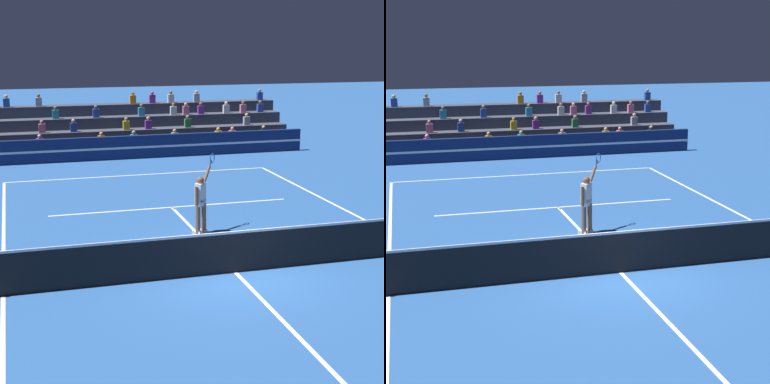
{
  "view_description": "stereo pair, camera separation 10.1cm",
  "coord_description": "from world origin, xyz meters",
  "views": [
    {
      "loc": [
        -5.08,
        -14.01,
        5.64
      ],
      "look_at": [
        0.03,
        4.0,
        1.1
      ],
      "focal_mm": 60.0,
      "sensor_mm": 36.0,
      "label": 1
    },
    {
      "loc": [
        -4.98,
        -14.04,
        5.64
      ],
      "look_at": [
        0.03,
        4.0,
        1.1
      ],
      "focal_mm": 60.0,
      "sensor_mm": 36.0,
      "label": 2
    }
  ],
  "objects": [
    {
      "name": "tennis_net",
      "position": [
        0.0,
        0.0,
        0.54
      ],
      "size": [
        12.0,
        0.1,
        1.1
      ],
      "color": "black",
      "rests_on": "ground"
    },
    {
      "name": "tennis_player",
      "position": [
        0.11,
        3.36,
        0.98
      ],
      "size": [
        0.95,
        0.98,
        2.33
      ],
      "color": "brown",
      "rests_on": "ground"
    },
    {
      "name": "ground_plane",
      "position": [
        0.0,
        0.0,
        0.0
      ],
      "size": [
        120.0,
        120.0,
        0.0
      ],
      "primitive_type": "plane",
      "color": "#285699"
    },
    {
      "name": "bleacher_stand",
      "position": [
        0.01,
        18.79,
        0.84
      ],
      "size": [
        18.14,
        3.8,
        2.83
      ],
      "color": "#383D4C",
      "rests_on": "ground"
    },
    {
      "name": "court_lines",
      "position": [
        0.0,
        0.0,
        0.0
      ],
      "size": [
        11.1,
        23.9,
        0.01
      ],
      "color": "white",
      "rests_on": "ground"
    },
    {
      "name": "sponsor_banner_wall",
      "position": [
        0.0,
        15.62,
        0.55
      ],
      "size": [
        18.0,
        0.26,
        1.1
      ],
      "color": "navy",
      "rests_on": "ground"
    },
    {
      "name": "tennis_ball",
      "position": [
        -0.01,
        6.15,
        0.03
      ],
      "size": [
        0.07,
        0.07,
        0.07
      ],
      "primitive_type": "sphere",
      "color": "#C6DB33",
      "rests_on": "ground"
    }
  ]
}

